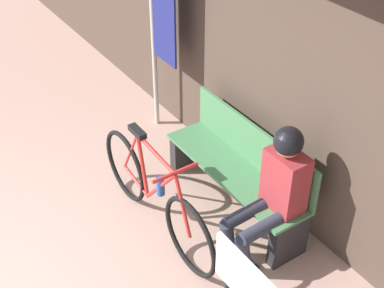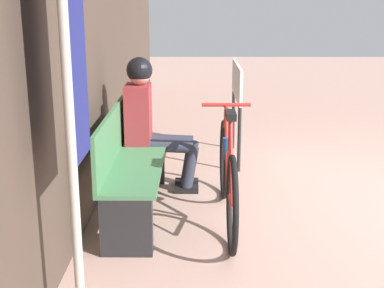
{
  "view_description": "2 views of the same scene",
  "coord_description": "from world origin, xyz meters",
  "px_view_note": "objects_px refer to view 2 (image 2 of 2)",
  "views": [
    {
      "loc": [
        2.89,
        0.23,
        3.43
      ],
      "look_at": [
        -0.17,
        2.3,
        0.69
      ],
      "focal_mm": 50.0,
      "sensor_mm": 36.0,
      "label": 1
    },
    {
      "loc": [
        -4.03,
        2.11,
        1.72
      ],
      "look_at": [
        -0.08,
        2.13,
        0.63
      ],
      "focal_mm": 50.0,
      "sensor_mm": 36.0,
      "label": 2
    }
  ],
  "objects_px": {
    "park_bench_near": "(130,167)",
    "banner_pole": "(73,58)",
    "person_seated": "(150,116)",
    "bicycle": "(228,175)",
    "signboard": "(237,87)"
  },
  "relations": [
    {
      "from": "person_seated",
      "to": "banner_pole",
      "type": "xyz_separation_m",
      "value": [
        -2.01,
        0.21,
        0.73
      ]
    },
    {
      "from": "bicycle",
      "to": "signboard",
      "type": "distance_m",
      "value": 1.74
    },
    {
      "from": "banner_pole",
      "to": "signboard",
      "type": "relative_size",
      "value": 2.11
    },
    {
      "from": "banner_pole",
      "to": "person_seated",
      "type": "bearing_deg",
      "value": -5.85
    },
    {
      "from": "park_bench_near",
      "to": "bicycle",
      "type": "height_order",
      "value": "bicycle"
    },
    {
      "from": "park_bench_near",
      "to": "bicycle",
      "type": "distance_m",
      "value": 0.79
    },
    {
      "from": "park_bench_near",
      "to": "bicycle",
      "type": "bearing_deg",
      "value": -101.58
    },
    {
      "from": "person_seated",
      "to": "signboard",
      "type": "relative_size",
      "value": 1.13
    },
    {
      "from": "park_bench_near",
      "to": "banner_pole",
      "type": "distance_m",
      "value": 1.77
    },
    {
      "from": "bicycle",
      "to": "banner_pole",
      "type": "height_order",
      "value": "banner_pole"
    },
    {
      "from": "park_bench_near",
      "to": "signboard",
      "type": "xyz_separation_m",
      "value": [
        1.52,
        -0.97,
        0.4
      ]
    },
    {
      "from": "banner_pole",
      "to": "signboard",
      "type": "xyz_separation_m",
      "value": [
        2.96,
        -1.06,
        -0.63
      ]
    },
    {
      "from": "person_seated",
      "to": "banner_pole",
      "type": "height_order",
      "value": "banner_pole"
    },
    {
      "from": "bicycle",
      "to": "person_seated",
      "type": "xyz_separation_m",
      "value": [
        0.74,
        0.66,
        0.31
      ]
    },
    {
      "from": "person_seated",
      "to": "signboard",
      "type": "distance_m",
      "value": 1.27
    }
  ]
}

